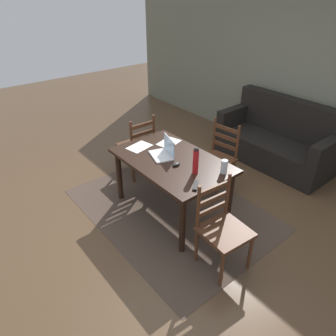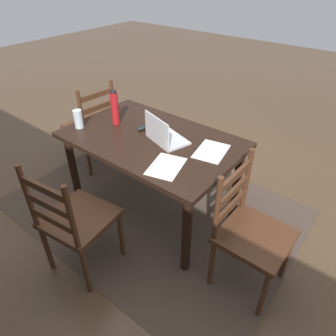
{
  "view_description": "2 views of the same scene",
  "coord_description": "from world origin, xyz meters",
  "px_view_note": "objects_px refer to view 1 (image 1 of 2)",
  "views": [
    {
      "loc": [
        2.45,
        -2.05,
        2.55
      ],
      "look_at": [
        -0.02,
        -0.04,
        0.63
      ],
      "focal_mm": 33.35,
      "sensor_mm": 36.0,
      "label": 1
    },
    {
      "loc": [
        -1.44,
        1.62,
        1.96
      ],
      "look_at": [
        -0.14,
        -0.04,
        0.48
      ],
      "focal_mm": 32.82,
      "sensor_mm": 36.0,
      "label": 2
    }
  ],
  "objects_px": {
    "drinking_glass": "(224,167)",
    "computer_mouse": "(176,164)",
    "chair_left_far": "(137,146)",
    "chair_far_head": "(217,158)",
    "laptop": "(165,151)",
    "water_bottle": "(196,160)",
    "chair_right_near": "(222,229)",
    "dining_table": "(171,166)",
    "tv_remote": "(196,186)",
    "couch": "(277,141)"
  },
  "relations": [
    {
      "from": "drinking_glass",
      "to": "computer_mouse",
      "type": "height_order",
      "value": "drinking_glass"
    },
    {
      "from": "chair_left_far",
      "to": "computer_mouse",
      "type": "xyz_separation_m",
      "value": [
        1.15,
        -0.24,
        0.3
      ]
    },
    {
      "from": "chair_far_head",
      "to": "laptop",
      "type": "relative_size",
      "value": 2.55
    },
    {
      "from": "computer_mouse",
      "to": "water_bottle",
      "type": "bearing_deg",
      "value": 14.31
    },
    {
      "from": "drinking_glass",
      "to": "chair_right_near",
      "type": "bearing_deg",
      "value": -46.37
    },
    {
      "from": "chair_left_far",
      "to": "drinking_glass",
      "type": "xyz_separation_m",
      "value": [
        1.59,
        0.06,
        0.36
      ]
    },
    {
      "from": "dining_table",
      "to": "tv_remote",
      "type": "bearing_deg",
      "value": -16.39
    },
    {
      "from": "drinking_glass",
      "to": "computer_mouse",
      "type": "distance_m",
      "value": 0.54
    },
    {
      "from": "couch",
      "to": "drinking_glass",
      "type": "distance_m",
      "value": 2.01
    },
    {
      "from": "chair_far_head",
      "to": "chair_right_near",
      "type": "xyz_separation_m",
      "value": [
        1.0,
        -1.0,
        0.0
      ]
    },
    {
      "from": "chair_right_near",
      "to": "water_bottle",
      "type": "height_order",
      "value": "water_bottle"
    },
    {
      "from": "drinking_glass",
      "to": "computer_mouse",
      "type": "relative_size",
      "value": 1.56
    },
    {
      "from": "tv_remote",
      "to": "chair_far_head",
      "type": "bearing_deg",
      "value": 80.39
    },
    {
      "from": "chair_left_far",
      "to": "dining_table",
      "type": "bearing_deg",
      "value": -10.2
    },
    {
      "from": "drinking_glass",
      "to": "chair_far_head",
      "type": "bearing_deg",
      "value": 136.16
    },
    {
      "from": "chair_left_far",
      "to": "computer_mouse",
      "type": "distance_m",
      "value": 1.21
    },
    {
      "from": "tv_remote",
      "to": "drinking_glass",
      "type": "bearing_deg",
      "value": 48.91
    },
    {
      "from": "chair_right_near",
      "to": "tv_remote",
      "type": "relative_size",
      "value": 5.59
    },
    {
      "from": "chair_right_near",
      "to": "laptop",
      "type": "distance_m",
      "value": 1.18
    },
    {
      "from": "couch",
      "to": "chair_left_far",
      "type": "bearing_deg",
      "value": -118.77
    },
    {
      "from": "dining_table",
      "to": "computer_mouse",
      "type": "bearing_deg",
      "value": -20.78
    },
    {
      "from": "chair_far_head",
      "to": "computer_mouse",
      "type": "height_order",
      "value": "chair_far_head"
    },
    {
      "from": "water_bottle",
      "to": "drinking_glass",
      "type": "bearing_deg",
      "value": 51.58
    },
    {
      "from": "chair_right_near",
      "to": "computer_mouse",
      "type": "relative_size",
      "value": 9.5
    },
    {
      "from": "chair_far_head",
      "to": "water_bottle",
      "type": "relative_size",
      "value": 3.08
    },
    {
      "from": "chair_left_far",
      "to": "chair_right_near",
      "type": "relative_size",
      "value": 1.0
    },
    {
      "from": "drinking_glass",
      "to": "tv_remote",
      "type": "xyz_separation_m",
      "value": [
        -0.0,
        -0.42,
        -0.07
      ]
    },
    {
      "from": "couch",
      "to": "tv_remote",
      "type": "xyz_separation_m",
      "value": [
        0.52,
        -2.31,
        0.4
      ]
    },
    {
      "from": "dining_table",
      "to": "chair_far_head",
      "type": "xyz_separation_m",
      "value": [
        -0.01,
        0.82,
        -0.19
      ]
    },
    {
      "from": "chair_far_head",
      "to": "laptop",
      "type": "height_order",
      "value": "laptop"
    },
    {
      "from": "dining_table",
      "to": "water_bottle",
      "type": "distance_m",
      "value": 0.48
    },
    {
      "from": "couch",
      "to": "drinking_glass",
      "type": "height_order",
      "value": "couch"
    },
    {
      "from": "chair_right_near",
      "to": "tv_remote",
      "type": "xyz_separation_m",
      "value": [
        -0.4,
        0.0,
        0.3
      ]
    },
    {
      "from": "laptop",
      "to": "computer_mouse",
      "type": "bearing_deg",
      "value": -10.2
    },
    {
      "from": "laptop",
      "to": "drinking_glass",
      "type": "distance_m",
      "value": 0.76
    },
    {
      "from": "dining_table",
      "to": "couch",
      "type": "xyz_separation_m",
      "value": [
        0.08,
        2.13,
        -0.29
      ]
    },
    {
      "from": "chair_far_head",
      "to": "couch",
      "type": "height_order",
      "value": "couch"
    },
    {
      "from": "dining_table",
      "to": "tv_remote",
      "type": "distance_m",
      "value": 0.63
    },
    {
      "from": "dining_table",
      "to": "chair_far_head",
      "type": "relative_size",
      "value": 1.49
    },
    {
      "from": "tv_remote",
      "to": "dining_table",
      "type": "bearing_deg",
      "value": 122.98
    },
    {
      "from": "dining_table",
      "to": "chair_right_near",
      "type": "bearing_deg",
      "value": -10.03
    },
    {
      "from": "couch",
      "to": "tv_remote",
      "type": "relative_size",
      "value": 10.59
    },
    {
      "from": "couch",
      "to": "computer_mouse",
      "type": "height_order",
      "value": "couch"
    },
    {
      "from": "chair_far_head",
      "to": "computer_mouse",
      "type": "relative_size",
      "value": 9.5
    },
    {
      "from": "chair_right_near",
      "to": "laptop",
      "type": "height_order",
      "value": "laptop"
    },
    {
      "from": "laptop",
      "to": "chair_right_near",
      "type": "bearing_deg",
      "value": -8.53
    },
    {
      "from": "chair_far_head",
      "to": "drinking_glass",
      "type": "bearing_deg",
      "value": -43.84
    },
    {
      "from": "chair_right_near",
      "to": "tv_remote",
      "type": "bearing_deg",
      "value": 179.76
    },
    {
      "from": "chair_far_head",
      "to": "drinking_glass",
      "type": "relative_size",
      "value": 6.1
    },
    {
      "from": "chair_far_head",
      "to": "water_bottle",
      "type": "distance_m",
      "value": 1.02
    }
  ]
}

